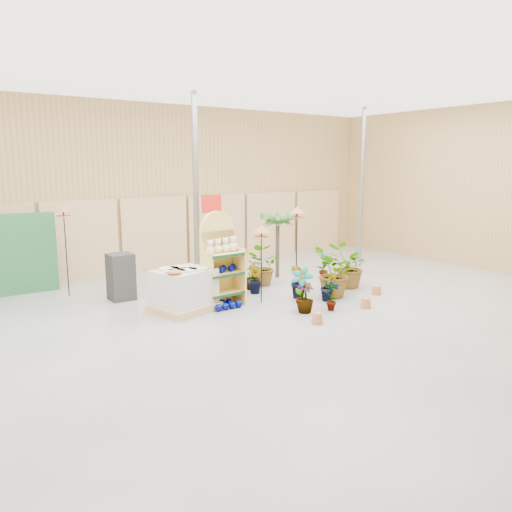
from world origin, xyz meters
The scene contains 24 objects.
room centered at (0.00, 0.91, 2.21)m, with size 15.20×12.10×4.70m.
display_shelf centered at (-0.37, 1.85, 0.89)m, with size 0.84×0.55×1.94m.
teddy_bears centered at (-0.35, 1.76, 1.23)m, with size 0.72×0.19×0.31m.
gazing_balls_shelf centered at (-0.37, 1.74, 0.76)m, with size 0.71×0.24×0.14m.
gazing_balls_floor centered at (-0.44, 1.50, 0.07)m, with size 0.63×0.39×0.15m.
pallet_stack centered at (-1.20, 1.83, 0.42)m, with size 1.39×1.25×0.88m.
charcoal_planters centered at (-1.92, 3.38, 0.50)m, with size 0.50×0.50×1.00m.
trellis_stock centered at (-3.80, 5.20, 0.90)m, with size 2.00×0.30×1.80m, color #215C30.
offer_sign centered at (0.10, 2.98, 1.57)m, with size 0.50×0.08×2.20m.
bird_table_front centered at (0.38, 1.42, 1.52)m, with size 0.34×0.34×1.65m.
bird_table_right centered at (1.56, 1.70, 1.81)m, with size 0.34×0.34×1.95m.
bird_table_back centered at (-2.79, 4.30, 1.88)m, with size 0.34×0.34×2.02m.
palm centered at (2.15, 3.18, 1.51)m, with size 0.70×0.70×1.76m.
potted_plant_0 centered at (0.67, 0.46, 0.45)m, with size 0.47×0.32×0.90m, color #2F5F25.
potted_plant_1 centered at (1.25, 1.23, 0.38)m, with size 0.42×0.34×0.76m, color #2F5F25.
potted_plant_2 centered at (1.93, 0.86, 0.55)m, with size 0.98×0.85×1.09m, color #2F5F25.
potted_plant_4 centered at (2.98, 2.35, 0.37)m, with size 0.38×0.26×0.73m, color #2F5F25.
potted_plant_5 centered at (0.71, 2.10, 0.34)m, with size 0.38×0.30×0.69m, color #2F5F25.
potted_plant_6 centered at (1.30, 2.73, 0.46)m, with size 0.83×0.72×0.92m, color #2F5F25.
potted_plant_7 centered at (0.67, 0.36, 0.31)m, with size 0.34×0.34×0.62m, color #2F5F25.
potted_plant_8 centered at (1.21, 0.16, 0.31)m, with size 0.33×0.22×0.63m, color #2F5F25.
potted_plant_9 centered at (1.65, 0.73, 0.32)m, with size 0.35×0.28×0.64m, color #2F5F25.
potted_plant_10 centered at (2.83, 1.31, 0.51)m, with size 0.92×0.80×1.03m, color #2F5F25.
potted_plant_11 centered at (0.88, 2.49, 0.32)m, with size 0.36×0.36×0.64m, color #2F5F25.
Camera 1 is at (-5.53, -6.82, 2.86)m, focal length 35.00 mm.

